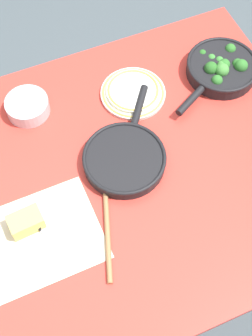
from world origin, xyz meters
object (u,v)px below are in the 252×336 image
(skillet_eggs, at_px, (125,158))
(wooden_spoon, at_px, (106,201))
(skillet_broccoli, at_px, (221,68))
(grater_knife, at_px, (42,228))
(dinner_plate_stack, at_px, (133,92))
(cheese_block, at_px, (26,222))
(prep_bowl_steel, at_px, (28,106))

(skillet_eggs, distance_m, wooden_spoon, 0.15)
(skillet_broccoli, height_order, skillet_eggs, skillet_broccoli)
(grater_knife, distance_m, dinner_plate_stack, 0.55)
(grater_knife, xyz_separation_m, cheese_block, (0.04, -0.03, 0.02))
(grater_knife, bearing_deg, prep_bowl_steel, 129.47)
(skillet_eggs, xyz_separation_m, prep_bowl_steel, (0.21, -0.30, 0.00))
(wooden_spoon, height_order, cheese_block, cheese_block)
(skillet_eggs, xyz_separation_m, grater_knife, (0.30, 0.11, -0.01))
(skillet_broccoli, xyz_separation_m, skillet_eggs, (0.44, 0.19, -0.01))
(skillet_eggs, relative_size, dinner_plate_stack, 1.68)
(grater_knife, distance_m, cheese_block, 0.05)
(skillet_eggs, height_order, dinner_plate_stack, skillet_eggs)
(grater_knife, xyz_separation_m, prep_bowl_steel, (-0.09, -0.41, 0.02))
(cheese_block, bearing_deg, wooden_spoon, 175.44)
(cheese_block, bearing_deg, skillet_eggs, -165.73)
(wooden_spoon, height_order, prep_bowl_steel, prep_bowl_steel)
(skillet_broccoli, bearing_deg, prep_bowl_steel, -37.06)
(wooden_spoon, relative_size, dinner_plate_stack, 1.76)
(skillet_eggs, bearing_deg, dinner_plate_stack, 7.53)
(skillet_eggs, bearing_deg, prep_bowl_steel, 72.03)
(wooden_spoon, distance_m, cheese_block, 0.23)
(cheese_block, bearing_deg, skillet_broccoli, -160.12)
(prep_bowl_steel, bearing_deg, wooden_spoon, 105.24)
(skillet_eggs, distance_m, dinner_plate_stack, 0.26)
(grater_knife, relative_size, prep_bowl_steel, 1.46)
(cheese_block, bearing_deg, dinner_plate_stack, -145.82)
(dinner_plate_stack, bearing_deg, skillet_eggs, 61.02)
(skillet_broccoli, xyz_separation_m, prep_bowl_steel, (0.65, -0.11, -0.01))
(skillet_eggs, relative_size, grater_knife, 1.79)
(wooden_spoon, xyz_separation_m, prep_bowl_steel, (0.11, -0.40, 0.02))
(cheese_block, height_order, dinner_plate_stack, cheese_block)
(cheese_block, bearing_deg, prep_bowl_steel, -107.66)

